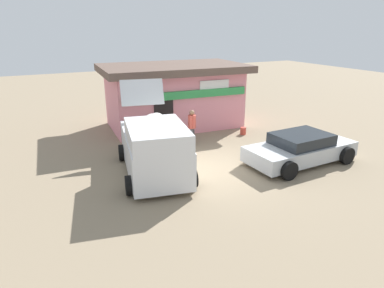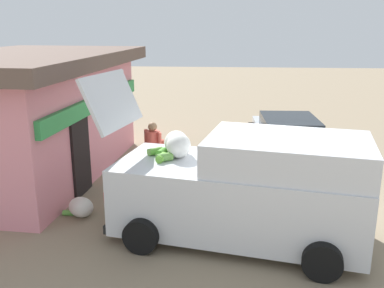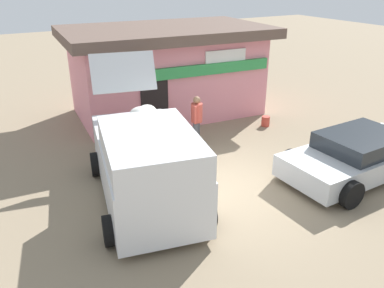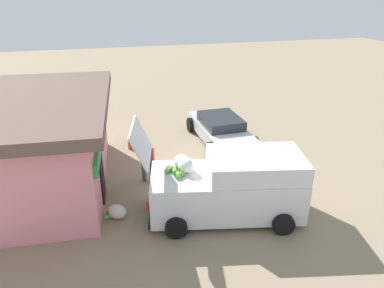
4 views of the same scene
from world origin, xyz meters
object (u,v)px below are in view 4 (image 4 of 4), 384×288
(customer_bending, at_px, (162,180))
(paint_bucket, at_px, (131,145))
(parked_sedan, at_px, (220,129))
(delivery_van, at_px, (230,186))
(vendor_standing, at_px, (147,159))
(storefront_bar, at_px, (46,143))
(unloaded_banana_pile, at_px, (117,212))

(customer_bending, xyz_separation_m, paint_bucket, (4.44, 0.56, -0.72))
(parked_sedan, bearing_deg, delivery_van, 164.33)
(vendor_standing, bearing_deg, customer_bending, -171.01)
(delivery_van, relative_size, paint_bucket, 14.77)
(delivery_van, distance_m, customer_bending, 2.12)
(parked_sedan, relative_size, customer_bending, 2.93)
(delivery_van, bearing_deg, storefront_bar, 59.79)
(storefront_bar, relative_size, customer_bending, 4.99)
(delivery_van, relative_size, unloaded_banana_pile, 6.41)
(customer_bending, bearing_deg, delivery_van, -117.96)
(storefront_bar, relative_size, delivery_van, 1.45)
(parked_sedan, relative_size, vendor_standing, 2.77)
(unloaded_banana_pile, height_order, paint_bucket, unloaded_banana_pile)
(parked_sedan, height_order, customer_bending, customer_bending)
(parked_sedan, distance_m, paint_bucket, 3.93)
(storefront_bar, bearing_deg, customer_bending, -121.38)
(vendor_standing, xyz_separation_m, customer_bending, (-1.53, -0.24, -0.01))
(parked_sedan, distance_m, unloaded_banana_pile, 6.68)
(storefront_bar, xyz_separation_m, paint_bucket, (2.31, -2.94, -1.44))
(customer_bending, height_order, paint_bucket, customer_bending)
(parked_sedan, bearing_deg, customer_bending, 142.10)
(parked_sedan, bearing_deg, paint_bucket, 88.14)
(vendor_standing, relative_size, unloaded_banana_pile, 1.98)
(customer_bending, bearing_deg, vendor_standing, 8.99)
(unloaded_banana_pile, distance_m, paint_bucket, 4.84)
(unloaded_banana_pile, bearing_deg, delivery_van, -101.43)
(parked_sedan, bearing_deg, vendor_standing, 127.67)
(delivery_van, xyz_separation_m, parked_sedan, (5.30, -1.49, -0.42))
(delivery_van, xyz_separation_m, vendor_standing, (2.52, 2.11, -0.08))
(parked_sedan, xyz_separation_m, paint_bucket, (0.13, 3.91, -0.39))
(parked_sedan, xyz_separation_m, vendor_standing, (-2.78, 3.60, 0.35))
(storefront_bar, bearing_deg, vendor_standing, -100.42)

